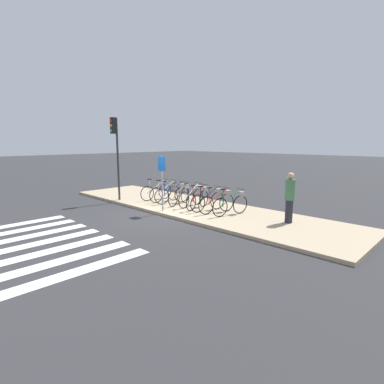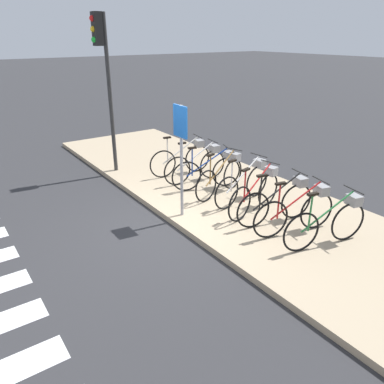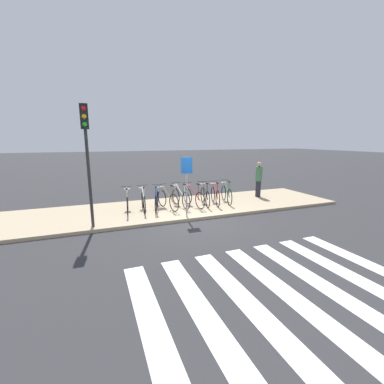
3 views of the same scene
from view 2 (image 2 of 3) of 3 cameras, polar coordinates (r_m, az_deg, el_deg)
ground_plane at (r=7.54m, az=-2.49°, el=-5.45°), size 120.00×120.00×0.00m
sidewalk at (r=8.52m, az=7.80°, el=-1.70°), size 14.40×3.63×0.12m
parked_bicycle_0 at (r=9.90m, az=-1.30°, el=5.31°), size 0.46×1.74×1.07m
parked_bicycle_1 at (r=9.41m, az=0.98°, el=4.36°), size 0.46×1.74×1.07m
parked_bicycle_2 at (r=8.97m, az=2.80°, el=3.38°), size 0.64×1.68×1.07m
parked_bicycle_3 at (r=8.66m, az=4.65°, el=2.61°), size 0.58×1.70×1.07m
parked_bicycle_4 at (r=8.31m, az=8.11°, el=1.53°), size 0.46×1.74×1.07m
parked_bicycle_5 at (r=7.86m, az=9.91°, el=0.13°), size 0.52×1.72×1.07m
parked_bicycle_6 at (r=7.50m, az=13.17°, el=-1.27°), size 0.51×1.72×1.07m
parked_bicycle_7 at (r=7.20m, az=15.93°, el=-2.63°), size 0.57×1.70×1.07m
parked_bicycle_8 at (r=6.95m, az=20.28°, el=-4.20°), size 0.55×1.71×1.07m
traffic_light at (r=9.94m, az=-13.38°, el=18.66°), size 0.24×0.40×3.95m
sign_post at (r=7.23m, az=-1.70°, el=7.47°), size 0.44×0.07×2.25m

